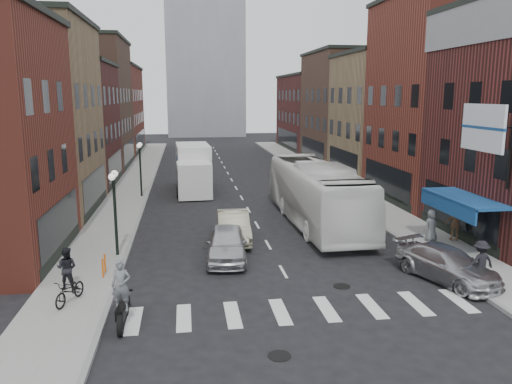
% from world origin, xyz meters
% --- Properties ---
extents(ground, '(160.00, 160.00, 0.00)m').
position_xyz_m(ground, '(0.00, 0.00, 0.00)').
color(ground, black).
rests_on(ground, ground).
extents(sidewalk_left, '(3.00, 74.00, 0.15)m').
position_xyz_m(sidewalk_left, '(-8.50, 22.00, 0.07)').
color(sidewalk_left, gray).
rests_on(sidewalk_left, ground).
extents(sidewalk_right, '(3.00, 74.00, 0.15)m').
position_xyz_m(sidewalk_right, '(8.50, 22.00, 0.07)').
color(sidewalk_right, gray).
rests_on(sidewalk_right, ground).
extents(curb_left, '(0.20, 74.00, 0.16)m').
position_xyz_m(curb_left, '(-7.00, 22.00, 0.00)').
color(curb_left, gray).
rests_on(curb_left, ground).
extents(curb_right, '(0.20, 74.00, 0.16)m').
position_xyz_m(curb_right, '(7.00, 22.00, 0.00)').
color(curb_right, gray).
rests_on(curb_right, ground).
extents(crosswalk_stripes, '(12.00, 2.20, 0.01)m').
position_xyz_m(crosswalk_stripes, '(0.00, -3.00, 0.00)').
color(crosswalk_stripes, silver).
rests_on(crosswalk_stripes, ground).
extents(bldg_left_mid_a, '(10.30, 10.20, 12.30)m').
position_xyz_m(bldg_left_mid_a, '(-14.99, 14.00, 6.15)').
color(bldg_left_mid_a, '#8F724F').
rests_on(bldg_left_mid_a, ground).
extents(bldg_left_mid_b, '(10.30, 10.20, 10.30)m').
position_xyz_m(bldg_left_mid_b, '(-14.99, 24.00, 5.15)').
color(bldg_left_mid_b, '#461C19').
rests_on(bldg_left_mid_b, ground).
extents(bldg_left_far_a, '(10.30, 12.20, 13.30)m').
position_xyz_m(bldg_left_far_a, '(-14.99, 35.00, 6.65)').
color(bldg_left_far_a, brown).
rests_on(bldg_left_far_a, ground).
extents(bldg_left_far_b, '(10.30, 16.20, 11.30)m').
position_xyz_m(bldg_left_far_b, '(-14.99, 49.00, 5.65)').
color(bldg_left_far_b, maroon).
rests_on(bldg_left_far_b, ground).
extents(bldg_right_mid_a, '(10.30, 10.20, 14.30)m').
position_xyz_m(bldg_right_mid_a, '(15.00, 14.00, 7.15)').
color(bldg_right_mid_a, maroon).
rests_on(bldg_right_mid_a, ground).
extents(bldg_right_mid_b, '(10.30, 10.20, 11.30)m').
position_xyz_m(bldg_right_mid_b, '(14.99, 24.00, 5.65)').
color(bldg_right_mid_b, '#8F724F').
rests_on(bldg_right_mid_b, ground).
extents(bldg_right_far_a, '(10.30, 12.20, 12.30)m').
position_xyz_m(bldg_right_far_a, '(14.99, 35.00, 6.15)').
color(bldg_right_far_a, brown).
rests_on(bldg_right_far_a, ground).
extents(bldg_right_far_b, '(10.30, 16.20, 10.30)m').
position_xyz_m(bldg_right_far_b, '(14.99, 49.00, 5.15)').
color(bldg_right_far_b, '#461C19').
rests_on(bldg_right_far_b, ground).
extents(awning_blue, '(1.80, 5.00, 0.78)m').
position_xyz_m(awning_blue, '(8.93, 2.50, 2.63)').
color(awning_blue, navy).
rests_on(awning_blue, ground).
extents(billboard_sign, '(1.52, 3.00, 3.70)m').
position_xyz_m(billboard_sign, '(8.59, 0.50, 6.13)').
color(billboard_sign, black).
rests_on(billboard_sign, ground).
extents(streetlamp_near, '(0.32, 1.22, 4.11)m').
position_xyz_m(streetlamp_near, '(-7.40, 4.00, 2.91)').
color(streetlamp_near, black).
rests_on(streetlamp_near, ground).
extents(streetlamp_far, '(0.32, 1.22, 4.11)m').
position_xyz_m(streetlamp_far, '(-7.40, 18.00, 2.91)').
color(streetlamp_far, black).
rests_on(streetlamp_far, ground).
extents(bike_rack, '(0.08, 0.68, 0.80)m').
position_xyz_m(bike_rack, '(-7.60, 1.30, 0.55)').
color(bike_rack, '#D8590C').
rests_on(bike_rack, sidewalk_left).
extents(box_truck, '(2.80, 8.44, 3.63)m').
position_xyz_m(box_truck, '(-3.48, 20.06, 1.79)').
color(box_truck, white).
rests_on(box_truck, ground).
extents(motorcycle_rider, '(0.66, 2.27, 2.31)m').
position_xyz_m(motorcycle_rider, '(-6.30, -3.32, 1.08)').
color(motorcycle_rider, black).
rests_on(motorcycle_rider, ground).
extents(transit_bus, '(3.28, 13.25, 3.68)m').
position_xyz_m(transit_bus, '(3.52, 8.81, 1.84)').
color(transit_bus, white).
rests_on(transit_bus, ground).
extents(sedan_left_near, '(2.30, 4.74, 1.56)m').
position_xyz_m(sedan_left_near, '(-2.29, 3.00, 0.78)').
color(sedan_left_near, silver).
rests_on(sedan_left_near, ground).
extents(sedan_left_far, '(1.79, 4.72, 1.54)m').
position_xyz_m(sedan_left_far, '(-1.69, 6.00, 0.77)').
color(sedan_left_far, beige).
rests_on(sedan_left_far, ground).
extents(curb_car, '(3.42, 5.13, 1.38)m').
position_xyz_m(curb_car, '(6.50, -0.97, 0.69)').
color(curb_car, '#B2B1B6').
rests_on(curb_car, ground).
extents(parked_bicycle, '(1.18, 1.85, 0.92)m').
position_xyz_m(parked_bicycle, '(-8.37, -1.47, 0.61)').
color(parked_bicycle, black).
rests_on(parked_bicycle, sidewalk_left).
extents(ped_left_solo, '(0.89, 0.62, 1.66)m').
position_xyz_m(ped_left_solo, '(-8.78, -0.03, 0.98)').
color(ped_left_solo, black).
rests_on(ped_left_solo, sidewalk_left).
extents(ped_right_a, '(1.16, 0.64, 1.74)m').
position_xyz_m(ped_right_a, '(7.49, -1.72, 1.02)').
color(ped_right_a, black).
rests_on(ped_right_a, sidewalk_right).
extents(ped_right_b, '(1.13, 0.75, 1.76)m').
position_xyz_m(ped_right_b, '(9.60, 3.88, 1.03)').
color(ped_right_b, '#866344').
rests_on(ped_right_b, sidewalk_right).
extents(ped_right_c, '(0.94, 0.77, 1.66)m').
position_xyz_m(ped_right_c, '(8.36, 4.01, 0.98)').
color(ped_right_c, slate).
rests_on(ped_right_c, sidewalk_right).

